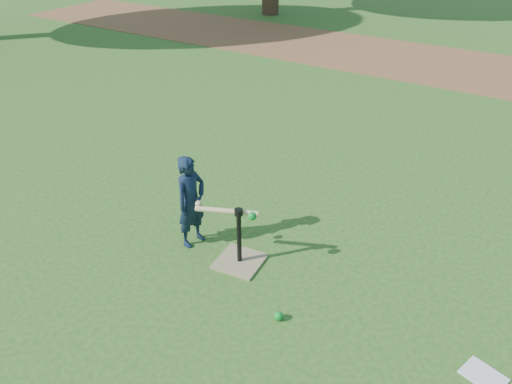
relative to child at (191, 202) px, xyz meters
The scene contains 7 objects.
ground 0.96m from the child, 12.17° to the left, with size 80.00×80.00×0.00m, color #285116.
dirt_strip 7.73m from the child, 83.97° to the left, with size 24.00×3.00×0.01m, color brown.
child is the anchor object (origin of this frame).
wiffle_ball_ground 1.46m from the child, 20.59° to the right, with size 0.08×0.08×0.08m, color #0B8023.
clipboard 2.93m from the child, ahead, with size 0.30×0.23×0.01m, color silver.
batting_tee 0.70m from the child, ahead, with size 0.47×0.47×0.61m.
swing_action 0.50m from the child, ahead, with size 0.64×0.29×0.10m.
Camera 1 is at (1.97, -3.36, 3.10)m, focal length 35.00 mm.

